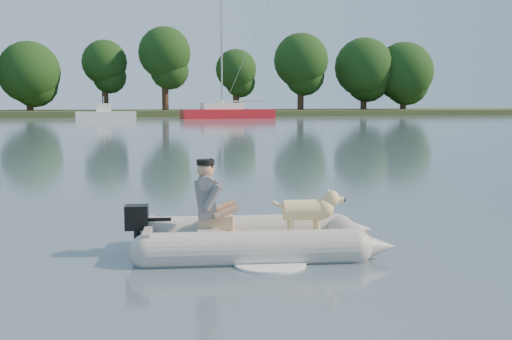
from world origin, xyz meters
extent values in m
plane|color=slate|center=(0.00, 0.00, 0.00)|extent=(160.00, 160.00, 0.00)
cube|color=#47512D|center=(0.00, 62.00, 0.25)|extent=(160.00, 12.00, 0.70)
cylinder|color=#332316|center=(-9.90, 61.33, 1.47)|extent=(0.70, 0.70, 2.94)
sphere|color=#1C4617|center=(-9.90, 61.33, 4.49)|extent=(6.27, 6.27, 6.27)
cylinder|color=#332316|center=(-2.42, 61.95, 1.84)|extent=(0.70, 0.70, 3.67)
sphere|color=#1C4617|center=(-2.42, 61.95, 5.61)|extent=(4.69, 4.69, 4.69)
cylinder|color=#332316|center=(3.70, 60.15, 2.15)|extent=(0.70, 0.70, 4.29)
sphere|color=#1C4617|center=(3.70, 60.15, 6.56)|extent=(5.43, 5.43, 5.43)
cylinder|color=#332316|center=(11.30, 60.43, 1.61)|extent=(0.70, 0.70, 3.21)
sphere|color=#1C4617|center=(11.30, 60.43, 4.91)|extent=(4.41, 4.41, 4.41)
cylinder|color=#332316|center=(18.70, 61.04, 1.97)|extent=(0.70, 0.70, 3.94)
sphere|color=#1C4617|center=(18.70, 61.04, 6.02)|extent=(6.03, 6.03, 6.03)
cylinder|color=#332316|center=(26.27, 61.31, 1.76)|extent=(0.70, 0.70, 3.52)
sphere|color=#1C4617|center=(26.27, 61.31, 5.37)|extent=(6.68, 6.68, 6.68)
cylinder|color=#332316|center=(31.05, 61.08, 1.61)|extent=(0.70, 0.70, 3.21)
sphere|color=#1C4617|center=(31.05, 61.08, 4.91)|extent=(6.79, 6.79, 6.79)
cube|color=#B1141D|center=(8.60, 50.69, 0.32)|extent=(8.61, 3.00, 1.06)
cube|color=white|center=(8.08, 50.66, 1.11)|extent=(3.81, 2.10, 0.64)
cylinder|color=#A5A5AA|center=(8.08, 50.66, 6.15)|extent=(0.17, 0.17, 10.60)
camera|label=1|loc=(-1.91, -7.64, 1.80)|focal=45.00mm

